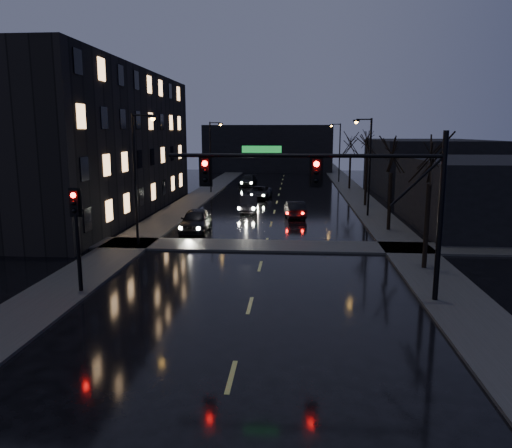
% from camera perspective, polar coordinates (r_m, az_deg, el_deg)
% --- Properties ---
extents(ground, '(160.00, 160.00, 0.00)m').
position_cam_1_polar(ground, '(13.32, -4.00, -21.00)').
color(ground, black).
rests_on(ground, ground).
extents(sidewalk_left, '(3.00, 140.00, 0.12)m').
position_cam_1_polar(sidewalk_left, '(47.84, -7.97, 2.16)').
color(sidewalk_left, '#2D2D2B').
rests_on(sidewalk_left, ground).
extents(sidewalk_right, '(3.00, 140.00, 0.12)m').
position_cam_1_polar(sidewalk_right, '(47.22, 12.63, 1.89)').
color(sidewalk_right, '#2D2D2B').
rests_on(sidewalk_right, ground).
extents(sidewalk_cross, '(40.00, 3.00, 0.12)m').
position_cam_1_polar(sidewalk_cross, '(30.56, 1.06, -2.50)').
color(sidewalk_cross, '#2D2D2B').
rests_on(sidewalk_cross, ground).
extents(apartment_block, '(12.00, 30.00, 12.00)m').
position_cam_1_polar(apartment_block, '(45.09, -19.66, 8.73)').
color(apartment_block, black).
rests_on(apartment_block, ground).
extents(commercial_right_near, '(10.00, 14.00, 5.00)m').
position_cam_1_polar(commercial_right_near, '(39.93, 24.60, 3.18)').
color(commercial_right_near, black).
rests_on(commercial_right_near, ground).
extents(commercial_right_far, '(12.00, 18.00, 6.00)m').
position_cam_1_polar(commercial_right_far, '(61.28, 18.97, 6.28)').
color(commercial_right_far, black).
rests_on(commercial_right_far, ground).
extents(far_block, '(22.00, 10.00, 8.00)m').
position_cam_1_polar(far_block, '(89.40, 1.42, 8.65)').
color(far_block, black).
rests_on(far_block, ground).
extents(signal_mast, '(11.11, 0.41, 7.00)m').
position_cam_1_polar(signal_mast, '(20.43, 10.37, 4.49)').
color(signal_mast, black).
rests_on(signal_mast, ground).
extents(signal_pole_left, '(0.35, 0.41, 4.53)m').
position_cam_1_polar(signal_pole_left, '(22.58, -19.80, -0.16)').
color(signal_pole_left, black).
rests_on(signal_pole_left, ground).
extents(tree_near, '(3.52, 3.52, 8.08)m').
position_cam_1_polar(tree_near, '(26.10, 19.44, 8.32)').
color(tree_near, black).
rests_on(tree_near, ground).
extents(tree_mid_a, '(3.30, 3.30, 7.58)m').
position_cam_1_polar(tree_mid_a, '(35.86, 15.31, 8.37)').
color(tree_mid_a, black).
rests_on(tree_mid_a, ground).
extents(tree_mid_b, '(3.74, 3.74, 8.59)m').
position_cam_1_polar(tree_mid_b, '(47.69, 12.66, 9.88)').
color(tree_mid_b, black).
rests_on(tree_mid_b, ground).
extents(tree_far, '(3.43, 3.43, 7.88)m').
position_cam_1_polar(tree_far, '(61.59, 10.80, 9.53)').
color(tree_far, black).
rests_on(tree_far, ground).
extents(streetlight_l_near, '(1.53, 0.28, 8.00)m').
position_cam_1_polar(streetlight_l_near, '(30.75, -13.30, 6.19)').
color(streetlight_l_near, black).
rests_on(streetlight_l_near, ground).
extents(streetlight_l_far, '(1.53, 0.28, 8.00)m').
position_cam_1_polar(streetlight_l_far, '(57.03, -5.02, 8.32)').
color(streetlight_l_far, black).
rests_on(streetlight_l_far, ground).
extents(streetlight_r_mid, '(1.53, 0.28, 8.00)m').
position_cam_1_polar(streetlight_r_mid, '(41.69, 12.59, 7.29)').
color(streetlight_r_mid, black).
rests_on(streetlight_r_mid, ground).
extents(streetlight_r_far, '(1.53, 0.28, 8.00)m').
position_cam_1_polar(streetlight_r_far, '(69.50, 9.37, 8.61)').
color(streetlight_r_far, black).
rests_on(streetlight_r_far, ground).
extents(oncoming_car_a, '(1.97, 4.67, 1.58)m').
position_cam_1_polar(oncoming_car_a, '(35.37, -6.91, 0.42)').
color(oncoming_car_a, black).
rests_on(oncoming_car_a, ground).
extents(oncoming_car_b, '(1.92, 4.40, 1.41)m').
position_cam_1_polar(oncoming_car_b, '(43.57, -0.87, 2.29)').
color(oncoming_car_b, black).
rests_on(oncoming_car_b, ground).
extents(oncoming_car_c, '(2.74, 5.00, 1.33)m').
position_cam_1_polar(oncoming_car_c, '(52.20, 0.35, 3.62)').
color(oncoming_car_c, black).
rests_on(oncoming_car_c, ground).
extents(oncoming_car_d, '(2.30, 4.92, 1.39)m').
position_cam_1_polar(oncoming_car_d, '(64.36, -0.91, 4.97)').
color(oncoming_car_d, black).
rests_on(oncoming_car_d, ground).
extents(lead_car, '(1.91, 4.23, 1.35)m').
position_cam_1_polar(lead_car, '(40.97, 4.47, 1.69)').
color(lead_car, black).
rests_on(lead_car, ground).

